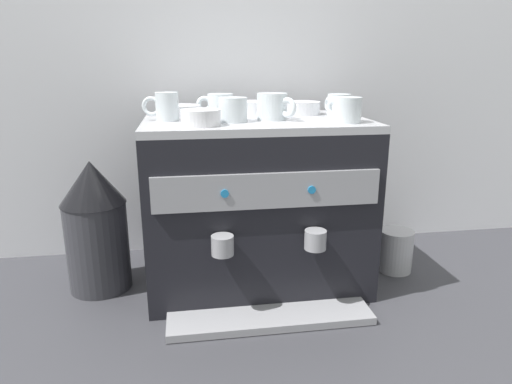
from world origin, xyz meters
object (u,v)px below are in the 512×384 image
object	(u,v)px
espresso_machine	(256,204)
ceramic_cup_5	(346,110)
ceramic_cup_0	(273,107)
ceramic_cup_4	(338,106)
ceramic_bowl_1	(181,111)
ceramic_bowl_3	(302,108)
ceramic_cup_3	(219,104)
coffee_grinder	(96,225)
milk_pitcher	(396,251)
ceramic_cup_1	(233,109)
ceramic_bowl_0	(201,118)
ceramic_cup_2	(166,107)
ceramic_bowl_2	(255,109)

from	to	relation	value
espresso_machine	ceramic_cup_5	bearing A→B (deg)	-24.78
espresso_machine	ceramic_cup_0	xyz separation A→B (m)	(0.04, -0.02, 0.28)
ceramic_cup_4	ceramic_bowl_1	size ratio (longest dim) A/B	0.90
ceramic_bowl_3	ceramic_cup_4	bearing A→B (deg)	-45.90
ceramic_cup_3	coffee_grinder	size ratio (longest dim) A/B	0.29
milk_pitcher	ceramic_cup_1	bearing A→B (deg)	-175.72
ceramic_cup_4	ceramic_bowl_3	size ratio (longest dim) A/B	0.89
ceramic_cup_5	milk_pitcher	size ratio (longest dim) A/B	0.79
ceramic_cup_0	ceramic_bowl_0	bearing A→B (deg)	-156.77
ceramic_cup_0	ceramic_bowl_3	bearing A→B (deg)	46.48
espresso_machine	milk_pitcher	distance (m)	0.48
ceramic_cup_2	ceramic_bowl_3	world-z (taller)	ceramic_cup_2
ceramic_cup_3	ceramic_bowl_3	size ratio (longest dim) A/B	0.99
ceramic_bowl_1	ceramic_bowl_2	xyz separation A→B (m)	(0.22, -0.01, 0.00)
ceramic_cup_0	milk_pitcher	size ratio (longest dim) A/B	0.81
ceramic_cup_4	milk_pitcher	xyz separation A→B (m)	(0.21, -0.01, -0.46)
ceramic_cup_3	ceramic_bowl_2	distance (m)	0.11
ceramic_bowl_0	ceramic_bowl_2	xyz separation A→B (m)	(0.17, 0.20, 0.00)
ceramic_cup_0	ceramic_bowl_2	size ratio (longest dim) A/B	0.98
ceramic_cup_0	ceramic_bowl_3	world-z (taller)	ceramic_cup_0
ceramic_bowl_2	milk_pitcher	distance (m)	0.63
ceramic_cup_0	milk_pitcher	xyz separation A→B (m)	(0.41, 0.02, -0.46)
milk_pitcher	ceramic_bowl_3	bearing A→B (deg)	161.53
ceramic_bowl_1	ceramic_bowl_0	bearing A→B (deg)	-76.79
ceramic_cup_1	ceramic_bowl_3	distance (m)	0.26
ceramic_cup_0	ceramic_cup_4	world-z (taller)	ceramic_cup_0
ceramic_cup_0	ceramic_bowl_1	xyz separation A→B (m)	(-0.25, 0.12, -0.02)
ceramic_bowl_2	coffee_grinder	distance (m)	0.58
ceramic_cup_3	ceramic_bowl_3	world-z (taller)	ceramic_cup_3
ceramic_cup_0	ceramic_bowl_0	world-z (taller)	ceramic_cup_0
ceramic_cup_2	ceramic_cup_5	distance (m)	0.48
milk_pitcher	ceramic_bowl_1	bearing A→B (deg)	170.81
ceramic_cup_4	ceramic_bowl_0	world-z (taller)	ceramic_cup_4
ceramic_cup_3	ceramic_cup_5	size ratio (longest dim) A/B	1.05
espresso_machine	milk_pitcher	size ratio (longest dim) A/B	4.62
ceramic_cup_4	ceramic_bowl_3	xyz separation A→B (m)	(-0.08, 0.09, -0.01)
ceramic_bowl_0	ceramic_bowl_1	distance (m)	0.22
ceramic_cup_4	ceramic_cup_5	distance (m)	0.11
ceramic_cup_4	ceramic_cup_1	bearing A→B (deg)	-170.62
ceramic_cup_3	ceramic_cup_1	bearing A→B (deg)	-82.32
ceramic_cup_3	ceramic_bowl_1	bearing A→B (deg)	-166.12
ceramic_cup_1	coffee_grinder	size ratio (longest dim) A/B	0.29
ceramic_cup_0	ceramic_cup_4	xyz separation A→B (m)	(0.19, 0.03, -0.00)
ceramic_cup_0	ceramic_bowl_0	size ratio (longest dim) A/B	1.10
espresso_machine	coffee_grinder	distance (m)	0.47
ceramic_cup_1	ceramic_bowl_3	bearing A→B (deg)	31.68
ceramic_cup_3	coffee_grinder	xyz separation A→B (m)	(-0.37, -0.11, -0.33)
ceramic_cup_2	ceramic_cup_3	xyz separation A→B (m)	(0.15, 0.13, -0.01)
ceramic_cup_1	ceramic_bowl_1	world-z (taller)	ceramic_cup_1
ceramic_cup_4	milk_pitcher	size ratio (longest dim) A/B	0.75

